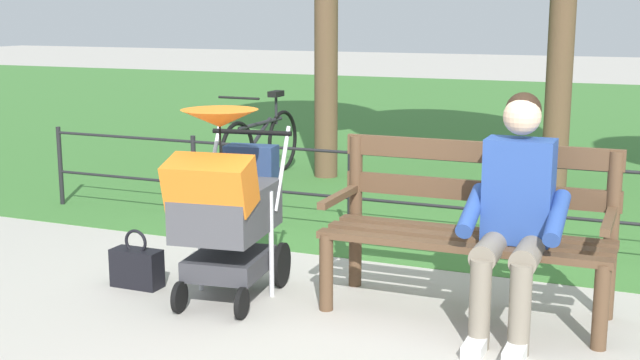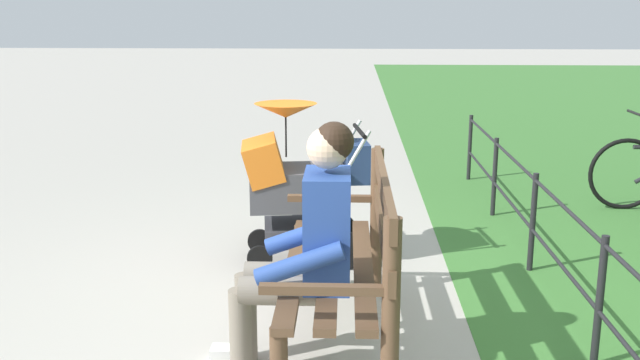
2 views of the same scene
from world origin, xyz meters
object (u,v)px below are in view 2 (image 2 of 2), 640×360
object	(u,v)px
person_on_bench	(305,243)
handbag	(302,218)
park_bench	(351,254)
stroller	(297,181)

from	to	relation	value
person_on_bench	handbag	distance (m)	2.35
park_bench	handbag	size ratio (longest dim) A/B	4.34
person_on_bench	handbag	size ratio (longest dim) A/B	3.45
park_bench	stroller	world-z (taller)	stroller
park_bench	handbag	xyz separation A→B (m)	(2.00, 0.40, -0.40)
person_on_bench	handbag	bearing A→B (deg)	4.45
handbag	stroller	bearing A→B (deg)	-179.26
handbag	person_on_bench	bearing A→B (deg)	-175.55
park_bench	person_on_bench	xyz separation A→B (m)	(-0.28, 0.22, 0.15)
park_bench	stroller	bearing A→B (deg)	16.19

